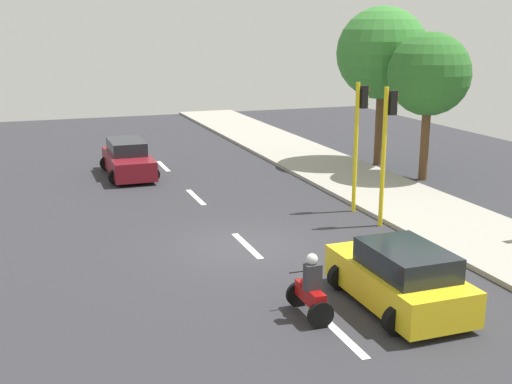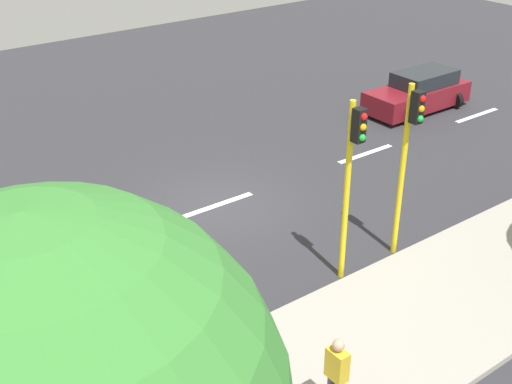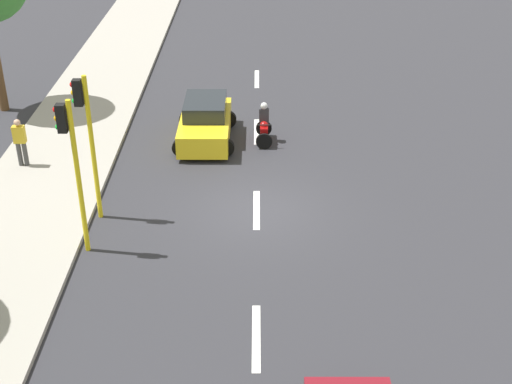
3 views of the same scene
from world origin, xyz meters
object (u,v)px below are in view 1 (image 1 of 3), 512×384
traffic_light_corner (387,137)px  motorcycle (310,290)px  car_yellow_cab (399,278)px  traffic_light_midblock (359,128)px  car_maroon (128,160)px  street_tree_center (382,54)px  street_tree_north (429,75)px

traffic_light_corner → motorcycle: bearing=-132.9°
car_yellow_cab → traffic_light_midblock: bearing=68.6°
car_yellow_cab → motorcycle: size_ratio=2.57×
car_maroon → traffic_light_midblock: (6.66, -8.35, 2.22)m
car_yellow_cab → street_tree_center: 16.72m
traffic_light_midblock → street_tree_north: 6.18m
car_maroon → traffic_light_corner: size_ratio=0.98×
car_maroon → traffic_light_midblock: size_ratio=0.98×
motorcycle → traffic_light_corner: bearing=47.1°
car_maroon → street_tree_center: bearing=-8.3°
traffic_light_midblock → street_tree_north: (4.99, 3.34, 1.47)m
car_yellow_cab → motorcycle: bearing=175.8°
car_maroon → car_yellow_cab: size_ratio=1.12×
car_yellow_cab → traffic_light_midblock: (2.94, 7.50, 2.22)m
traffic_light_corner → street_tree_center: size_ratio=0.62×
motorcycle → traffic_light_midblock: (5.11, 7.34, 2.29)m
car_yellow_cab → street_tree_north: size_ratio=0.64×
traffic_light_corner → street_tree_center: bearing=61.0°
car_maroon → street_tree_north: bearing=-23.3°
motorcycle → street_tree_north: (10.10, 10.69, 3.76)m
street_tree_center → car_yellow_cab: bearing=-118.4°
motorcycle → street_tree_north: street_tree_north is taller
traffic_light_corner → car_yellow_cab: bearing=-117.4°
car_maroon → motorcycle: 15.77m
car_maroon → street_tree_north: street_tree_north is taller
car_yellow_cab → street_tree_center: (7.67, 14.18, 4.42)m
car_maroon → street_tree_north: size_ratio=0.72×
motorcycle → traffic_light_corner: (5.11, 5.50, 2.29)m
street_tree_north → street_tree_center: 3.42m
street_tree_center → traffic_light_corner: bearing=-119.0°
street_tree_north → motorcycle: bearing=-133.4°
traffic_light_midblock → street_tree_north: size_ratio=0.73×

